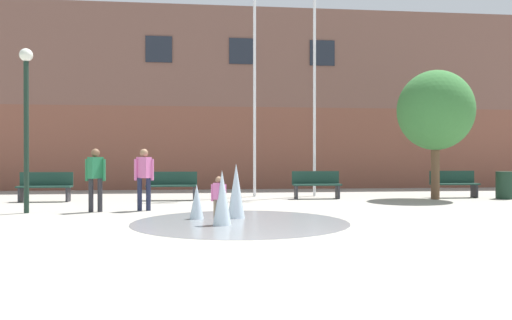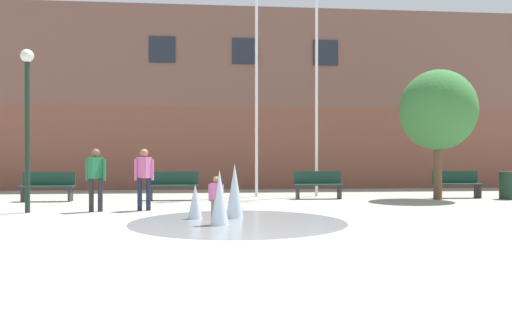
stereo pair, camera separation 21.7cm
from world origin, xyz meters
name	(u,v)px [view 1 (the left image)]	position (x,y,z in m)	size (l,w,h in m)	color
ground_plane	(327,257)	(0.00, 0.00, 0.00)	(100.00, 100.00, 0.00)	#9E998E
library_building	(237,105)	(0.00, 17.55, 3.92)	(36.00, 6.05, 7.85)	brown
splash_fountain	(228,202)	(-1.15, 4.00, 0.40)	(4.58, 4.58, 1.24)	gray
park_bench_left_of_flagpoles	(45,186)	(-6.53, 9.30, 0.48)	(1.60, 0.44, 0.91)	#28282D
park_bench_center	(172,185)	(-2.67, 9.39, 0.48)	(1.60, 0.44, 0.91)	#28282D
park_bench_under_right_flagpole	(316,184)	(2.07, 9.48, 0.48)	(1.60, 0.44, 0.91)	#28282D
park_bench_far_right	(454,184)	(6.81, 9.38, 0.48)	(1.60, 0.44, 0.91)	#28282D
child_with_pink_shirt	(219,196)	(-1.38, 3.42, 0.58)	(0.31, 0.24, 0.99)	#89755B
adult_near_bench	(95,175)	(-4.37, 6.16, 0.93)	(0.50, 0.39, 1.59)	#28282D
teen_by_trashcan	(144,174)	(-3.20, 6.33, 0.93)	(0.50, 0.36, 1.59)	#1E233D
flagpole_left	(255,66)	(0.15, 10.58, 4.56)	(0.80, 0.10, 8.62)	silver
flagpole_right	(315,73)	(2.28, 10.58, 4.37)	(0.80, 0.10, 8.24)	silver
lamp_post_left_lane	(26,106)	(-6.01, 6.08, 2.63)	(0.32, 0.32, 4.05)	#192D23
trash_can	(505,185)	(8.24, 8.73, 0.45)	(0.56, 0.56, 0.90)	#193323
street_tree_near_building	(435,111)	(5.87, 8.81, 2.89)	(2.45, 2.45, 4.21)	brown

